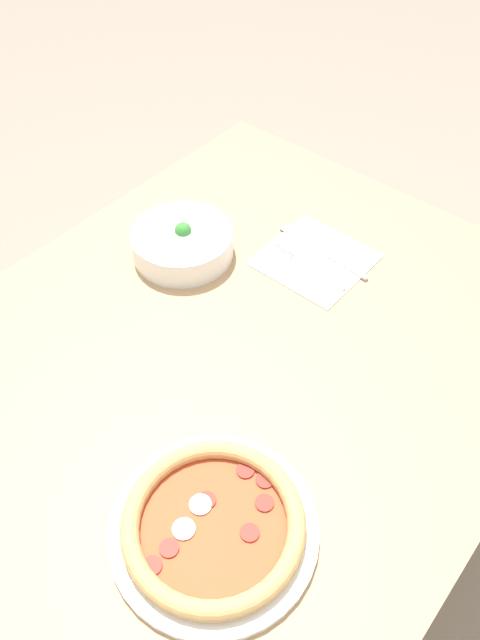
% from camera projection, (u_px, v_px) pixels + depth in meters
% --- Properties ---
extents(ground_plane, '(8.00, 8.00, 0.00)m').
position_uv_depth(ground_plane, '(225.00, 550.00, 1.59)').
color(ground_plane, gray).
extents(dining_table, '(1.23, 0.92, 0.76)m').
position_uv_depth(dining_table, '(219.00, 404.00, 1.10)').
color(dining_table, tan).
rests_on(dining_table, ground_plane).
extents(pizza, '(0.28, 0.28, 0.04)m').
position_uv_depth(pizza, '(213.00, 525.00, 0.83)').
color(pizza, white).
rests_on(pizza, dining_table).
extents(bowl, '(0.20, 0.20, 0.07)m').
position_uv_depth(bowl, '(182.00, 241.00, 1.19)').
color(bowl, white).
rests_on(bowl, dining_table).
extents(napkin, '(0.19, 0.19, 0.00)m').
position_uv_depth(napkin, '(315.00, 259.00, 1.20)').
color(napkin, white).
rests_on(napkin, dining_table).
extents(fork, '(0.03, 0.18, 0.00)m').
position_uv_depth(fork, '(308.00, 266.00, 1.18)').
color(fork, silver).
rests_on(fork, napkin).
extents(knife, '(0.03, 0.21, 0.01)m').
position_uv_depth(knife, '(326.00, 254.00, 1.21)').
color(knife, silver).
rests_on(knife, napkin).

